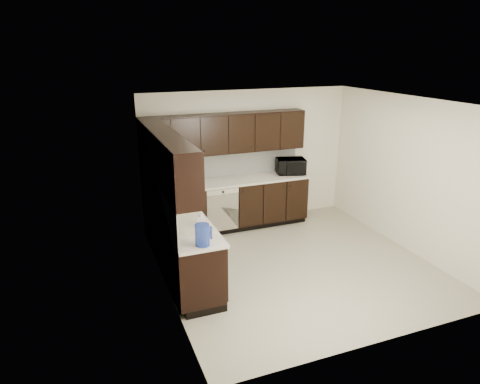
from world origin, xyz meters
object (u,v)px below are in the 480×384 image
(blue_pitcher, at_px, (202,235))
(sink, at_px, (188,228))
(microwave, at_px, (291,166))
(storage_bin, at_px, (175,197))
(toaster_oven, at_px, (191,179))

(blue_pitcher, bearing_deg, sink, 82.60)
(microwave, relative_size, storage_bin, 1.05)
(sink, distance_m, blue_pitcher, 0.71)
(sink, relative_size, toaster_oven, 2.69)
(sink, height_order, blue_pitcher, blue_pitcher)
(microwave, bearing_deg, toaster_oven, -166.81)
(microwave, distance_m, toaster_oven, 1.93)
(toaster_oven, relative_size, storage_bin, 0.61)
(storage_bin, bearing_deg, microwave, 18.18)
(sink, height_order, microwave, microwave)
(toaster_oven, bearing_deg, storage_bin, -128.59)
(storage_bin, bearing_deg, sink, -91.68)
(blue_pitcher, bearing_deg, storage_bin, 81.40)
(storage_bin, height_order, blue_pitcher, blue_pitcher)
(microwave, bearing_deg, sink, -130.56)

